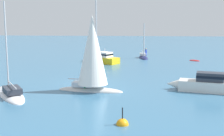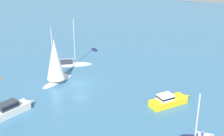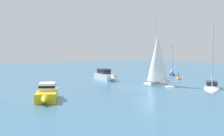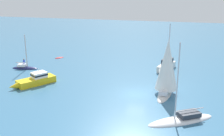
% 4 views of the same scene
% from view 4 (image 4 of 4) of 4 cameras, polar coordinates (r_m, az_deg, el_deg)
% --- Properties ---
extents(ground_plane, '(160.00, 160.00, 0.00)m').
position_cam_4_polar(ground_plane, '(37.53, 5.10, -5.40)').
color(ground_plane, teal).
extents(skiff, '(1.98, 1.84, 0.34)m').
position_cam_4_polar(skiff, '(56.69, -10.94, 2.07)').
color(skiff, '#B21E1E').
rests_on(skiff, ground).
extents(sailboat, '(5.92, 7.72, 9.18)m').
position_cam_4_polar(sailboat, '(31.27, 14.34, -10.39)').
color(sailboat, white).
rests_on(sailboat, ground).
extents(sloop, '(6.78, 3.36, 9.92)m').
position_cam_4_polar(sloop, '(37.03, 11.39, -0.14)').
color(sloop, silver).
rests_on(sloop, ground).
extents(powerboat, '(6.57, 5.20, 2.33)m').
position_cam_4_polar(powerboat, '(42.26, -15.73, -2.43)').
color(powerboat, yellow).
rests_on(powerboat, ground).
extents(sloop_1, '(1.96, 4.82, 6.49)m').
position_cam_4_polar(sloop_1, '(50.89, -17.74, 0.09)').
color(sloop_1, '#191E4C').
rests_on(sloop_1, ground).
extents(cabin_cruiser, '(6.71, 3.02, 1.94)m').
position_cam_4_polar(cabin_cruiser, '(48.43, 11.22, 0.48)').
color(cabin_cruiser, silver).
rests_on(cabin_cruiser, ground).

